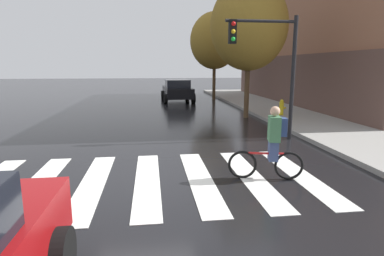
% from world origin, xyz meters
% --- Properties ---
extents(ground_plane, '(120.00, 120.00, 0.00)m').
position_xyz_m(ground_plane, '(0.00, 0.00, 0.00)').
color(ground_plane, black).
extents(crosswalk_stripes, '(7.76, 4.09, 0.01)m').
position_xyz_m(crosswalk_stripes, '(0.07, 0.00, 0.01)').
color(crosswalk_stripes, silver).
rests_on(crosswalk_stripes, ground).
extents(sedan_mid, '(2.25, 4.61, 1.57)m').
position_xyz_m(sedan_mid, '(2.12, 16.30, 0.81)').
color(sedan_mid, black).
rests_on(sedan_mid, ground).
extents(cyclist, '(1.68, 0.44, 1.69)m').
position_xyz_m(cyclist, '(2.89, -0.23, 0.84)').
color(cyclist, black).
rests_on(cyclist, ground).
extents(traffic_light_near, '(2.47, 0.28, 4.20)m').
position_xyz_m(traffic_light_near, '(4.22, 3.60, 2.86)').
color(traffic_light_near, black).
rests_on(traffic_light_near, ground).
extents(fire_hydrant, '(0.33, 0.22, 0.78)m').
position_xyz_m(fire_hydrant, '(6.61, 8.07, 0.53)').
color(fire_hydrant, gold).
rests_on(fire_hydrant, sidewalk).
extents(street_tree_near, '(3.68, 3.68, 6.55)m').
position_xyz_m(street_tree_near, '(4.92, 8.45, 4.42)').
color(street_tree_near, '#4C3823').
rests_on(street_tree_near, ground).
extents(street_tree_mid, '(3.64, 3.64, 6.48)m').
position_xyz_m(street_tree_mid, '(5.02, 17.24, 4.38)').
color(street_tree_mid, '#4C3823').
rests_on(street_tree_mid, ground).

